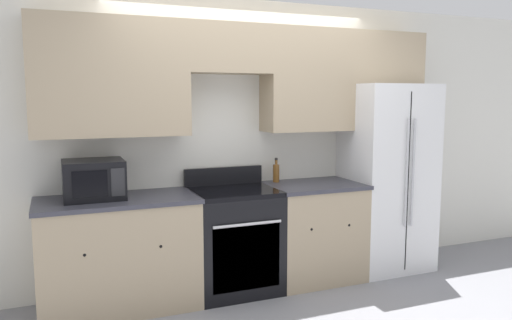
{
  "coord_description": "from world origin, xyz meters",
  "views": [
    {
      "loc": [
        -1.65,
        -3.73,
        1.71
      ],
      "look_at": [
        -0.0,
        0.31,
        1.16
      ],
      "focal_mm": 35.0,
      "sensor_mm": 36.0,
      "label": 1
    }
  ],
  "objects_px": {
    "oven_range": "(234,240)",
    "bottle": "(276,173)",
    "refrigerator": "(385,177)",
    "microwave": "(94,179)"
  },
  "relations": [
    {
      "from": "oven_range",
      "to": "refrigerator",
      "type": "bearing_deg",
      "value": 1.5
    },
    {
      "from": "oven_range",
      "to": "bottle",
      "type": "height_order",
      "value": "bottle"
    },
    {
      "from": "oven_range",
      "to": "refrigerator",
      "type": "relative_size",
      "value": 0.58
    },
    {
      "from": "oven_range",
      "to": "bottle",
      "type": "relative_size",
      "value": 4.65
    },
    {
      "from": "oven_range",
      "to": "refrigerator",
      "type": "height_order",
      "value": "refrigerator"
    },
    {
      "from": "refrigerator",
      "to": "bottle",
      "type": "distance_m",
      "value": 1.14
    },
    {
      "from": "microwave",
      "to": "oven_range",
      "type": "bearing_deg",
      "value": -2.5
    },
    {
      "from": "oven_range",
      "to": "bottle",
      "type": "xyz_separation_m",
      "value": [
        0.5,
        0.21,
        0.54
      ]
    },
    {
      "from": "refrigerator",
      "to": "bottle",
      "type": "bearing_deg",
      "value": 171.37
    },
    {
      "from": "bottle",
      "to": "oven_range",
      "type": "bearing_deg",
      "value": -157.0
    }
  ]
}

